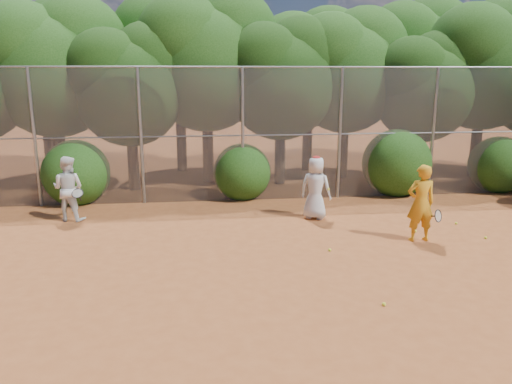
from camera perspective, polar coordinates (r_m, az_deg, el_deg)
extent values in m
plane|color=brown|center=(9.98, 7.47, -9.41)|extent=(80.00, 80.00, 0.00)
cylinder|color=gray|center=(15.72, -23.99, 5.61)|extent=(0.09, 0.09, 4.00)
cylinder|color=gray|center=(15.10, -13.01, 6.15)|extent=(0.09, 0.09, 4.00)
cylinder|color=gray|center=(15.07, -1.53, 6.48)|extent=(0.09, 0.09, 4.00)
cylinder|color=gray|center=(15.62, 9.57, 6.55)|extent=(0.09, 0.09, 4.00)
cylinder|color=gray|center=(16.69, 19.58, 6.40)|extent=(0.09, 0.09, 4.00)
cylinder|color=gray|center=(15.07, 2.32, 14.09)|extent=(20.00, 0.05, 0.05)
cylinder|color=gray|center=(15.19, 2.25, 6.53)|extent=(20.00, 0.04, 0.04)
cube|color=slate|center=(15.19, 2.25, 6.53)|extent=(20.00, 0.02, 4.00)
cylinder|color=black|center=(18.20, -21.49, 4.43)|extent=(0.38, 0.38, 2.52)
sphere|color=#1A4110|center=(18.01, -22.19, 12.20)|extent=(4.03, 4.03, 4.03)
sphere|color=#1A4110|center=(18.23, -19.61, 15.60)|extent=(3.23, 3.23, 3.23)
sphere|color=#1A4110|center=(17.93, -24.93, 14.53)|extent=(3.02, 3.02, 3.02)
cylinder|color=black|center=(17.06, -13.88, 3.83)|extent=(0.36, 0.36, 2.17)
sphere|color=black|center=(16.84, -14.30, 10.97)|extent=(3.47, 3.47, 3.47)
sphere|color=black|center=(17.10, -11.94, 14.04)|extent=(2.78, 2.78, 2.78)
sphere|color=black|center=(16.66, -16.68, 13.19)|extent=(2.60, 2.60, 2.60)
cylinder|color=black|center=(17.88, -5.53, 5.39)|extent=(0.39, 0.39, 2.66)
sphere|color=#1A4110|center=(17.69, -5.73, 13.78)|extent=(4.26, 4.26, 4.26)
sphere|color=#1A4110|center=(18.18, -3.03, 17.18)|extent=(3.40, 3.40, 3.40)
sphere|color=#1A4110|center=(17.40, -8.34, 16.51)|extent=(3.19, 3.19, 3.19)
cylinder|color=black|center=(17.54, 2.75, 4.65)|extent=(0.37, 0.37, 2.27)
sphere|color=black|center=(17.33, 2.83, 11.95)|extent=(3.64, 3.64, 3.64)
sphere|color=black|center=(17.81, 5.06, 14.89)|extent=(2.91, 2.91, 2.91)
sphere|color=black|center=(16.96, 0.82, 14.38)|extent=(2.73, 2.73, 2.73)
cylinder|color=black|center=(18.85, 9.91, 5.36)|extent=(0.38, 0.38, 2.45)
sphere|color=#1A4110|center=(18.66, 10.22, 12.67)|extent=(3.92, 3.92, 3.92)
sphere|color=#1A4110|center=(19.28, 12.32, 15.52)|extent=(3.14, 3.14, 3.14)
sphere|color=#1A4110|center=(18.20, 8.45, 15.19)|extent=(2.94, 2.94, 2.94)
cylinder|color=black|center=(18.82, 18.09, 4.34)|extent=(0.36, 0.36, 2.10)
sphere|color=black|center=(18.62, 18.56, 10.59)|extent=(3.36, 3.36, 3.36)
sphere|color=black|center=(19.20, 20.19, 13.05)|extent=(2.69, 2.69, 2.69)
sphere|color=black|center=(18.14, 17.34, 12.74)|extent=(2.52, 2.52, 2.52)
cylinder|color=black|center=(20.47, 23.85, 5.24)|extent=(0.39, 0.39, 2.59)
sphere|color=#1A4110|center=(20.30, 24.56, 12.33)|extent=(4.14, 4.14, 4.14)
sphere|color=#1A4110|center=(21.11, 26.25, 15.00)|extent=(3.32, 3.32, 3.32)
sphere|color=#1A4110|center=(19.69, 23.40, 14.86)|extent=(3.11, 3.11, 3.11)
cylinder|color=black|center=(20.66, -22.61, 5.48)|extent=(0.39, 0.39, 2.62)
sphere|color=#1A4110|center=(20.49, -23.28, 12.60)|extent=(4.20, 4.20, 4.20)
sphere|color=#1A4110|center=(20.71, -20.92, 15.73)|extent=(3.36, 3.36, 3.36)
sphere|color=#1A4110|center=(20.43, -25.80, 14.73)|extent=(3.15, 3.15, 3.15)
cylinder|color=black|center=(20.06, -8.54, 6.41)|extent=(0.40, 0.40, 2.80)
sphere|color=#1A4110|center=(19.90, -8.83, 14.27)|extent=(4.48, 4.48, 4.48)
sphere|color=#1A4110|center=(20.38, -6.26, 17.48)|extent=(3.58, 3.58, 3.58)
sphere|color=#1A4110|center=(19.64, -11.35, 16.80)|extent=(3.36, 3.36, 3.36)
cylinder|color=black|center=(20.13, 5.89, 6.12)|extent=(0.38, 0.38, 2.52)
sphere|color=#1A4110|center=(19.96, 6.06, 13.16)|extent=(4.03, 4.03, 4.03)
sphere|color=#1A4110|center=(20.56, 8.17, 15.93)|extent=(3.23, 3.23, 3.23)
sphere|color=#1A4110|center=(19.53, 4.23, 15.55)|extent=(3.02, 3.02, 3.02)
cylinder|color=black|center=(22.08, 17.11, 6.53)|extent=(0.40, 0.40, 2.73)
sphere|color=#1A4110|center=(21.94, 17.61, 13.47)|extent=(4.37, 4.37, 4.37)
sphere|color=#1A4110|center=(22.73, 19.45, 16.09)|extent=(3.49, 3.49, 3.49)
sphere|color=#1A4110|center=(21.36, 16.21, 15.92)|extent=(3.28, 3.28, 3.28)
sphere|color=#1A4110|center=(15.90, -19.89, 2.39)|extent=(2.00, 2.00, 2.00)
sphere|color=#1A4110|center=(15.54, -1.61, 2.59)|extent=(1.80, 1.80, 1.80)
sphere|color=#1A4110|center=(16.68, 15.79, 3.54)|extent=(2.20, 2.20, 2.20)
sphere|color=#1A4110|center=(18.32, 25.96, 3.07)|extent=(1.90, 1.90, 1.90)
imported|color=orange|center=(12.15, 18.31, -1.22)|extent=(0.66, 0.44, 1.82)
torus|color=black|center=(12.20, 20.10, -2.58)|extent=(0.30, 0.26, 0.30)
cylinder|color=black|center=(12.31, 19.21, -2.63)|extent=(0.19, 0.24, 0.10)
imported|color=silver|center=(13.42, 6.83, 0.47)|extent=(0.98, 0.88, 1.69)
ellipsoid|color=#A51917|center=(13.26, 6.93, 3.86)|extent=(0.22, 0.22, 0.13)
sphere|color=yellow|center=(13.30, 8.28, 0.32)|extent=(0.07, 0.07, 0.07)
imported|color=silver|center=(14.07, -20.68, 0.37)|extent=(0.99, 0.86, 1.73)
torus|color=black|center=(13.73, -19.73, -0.14)|extent=(0.32, 0.25, 0.23)
cylinder|color=black|center=(13.91, -19.50, -0.62)|extent=(0.05, 0.22, 0.22)
sphere|color=yellow|center=(12.98, 17.74, -4.28)|extent=(0.07, 0.07, 0.07)
sphere|color=yellow|center=(8.95, 14.41, -12.32)|extent=(0.07, 0.07, 0.07)
sphere|color=yellow|center=(13.09, 24.76, -4.76)|extent=(0.07, 0.07, 0.07)
sphere|color=yellow|center=(11.23, 8.42, -6.56)|extent=(0.07, 0.07, 0.07)
sphere|color=yellow|center=(14.00, 21.91, -3.33)|extent=(0.07, 0.07, 0.07)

